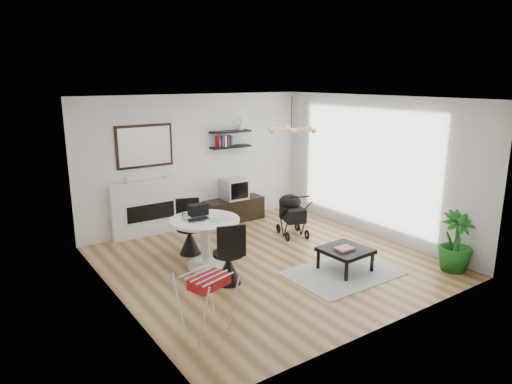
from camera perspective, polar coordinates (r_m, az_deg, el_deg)
floor at (r=7.77m, az=1.46°, el=-8.68°), size 5.00×5.00×0.00m
ceiling at (r=7.18m, az=1.59°, el=11.64°), size 5.00×5.00×0.00m
wall_back at (r=9.45m, az=-7.42°, el=3.86°), size 5.00×0.00×5.00m
wall_left at (r=6.27m, az=-17.33°, el=-1.87°), size 0.00×5.00×5.00m
wall_right at (r=9.02m, az=14.51°, el=3.05°), size 0.00×5.00×5.00m
sheer_curtain at (r=9.08m, az=13.15°, el=3.19°), size 0.04×3.60×2.60m
fireplace at (r=9.09m, az=-13.24°, el=-1.10°), size 1.50×0.17×2.16m
shelf_lower at (r=9.66m, az=-3.19°, el=5.67°), size 0.90×0.25×0.04m
shelf_upper at (r=9.62m, az=-3.21°, el=7.56°), size 0.90×0.25×0.04m
pendant_lamp at (r=7.88m, az=4.43°, el=7.80°), size 0.90×0.90×0.10m
tv_console at (r=9.86m, az=-2.76°, el=-2.23°), size 1.30×0.46×0.49m
crt_tv at (r=9.74m, az=-2.72°, el=0.40°), size 0.50×0.44×0.44m
dining_table at (r=7.42m, az=-6.37°, el=-5.42°), size 1.12×1.12×0.82m
laptop at (r=7.24m, az=-7.06°, el=-3.51°), size 0.36×0.24×0.03m
black_bag at (r=7.53m, az=-7.26°, el=-2.20°), size 0.31×0.19×0.18m
newspaper at (r=7.28m, az=-4.53°, el=-3.40°), size 0.34×0.29×0.01m
drinking_glass at (r=7.32m, az=-8.99°, el=-3.04°), size 0.07×0.07×0.11m
chair_far at (r=8.10m, az=-8.30°, el=-5.58°), size 0.50×0.51×0.96m
chair_near at (r=6.87m, az=-3.42°, el=-9.05°), size 0.50×0.52×0.97m
drying_rack at (r=5.56m, az=-6.12°, el=-13.66°), size 0.65×0.63×0.80m
stroller at (r=8.95m, az=4.50°, el=-3.01°), size 0.64×0.81×0.89m
rug at (r=7.45m, az=10.72°, el=-9.93°), size 1.68×1.22×0.01m
coffee_table at (r=7.45m, az=11.11°, el=-7.25°), size 0.73×0.73×0.36m
magazines at (r=7.37m, az=11.00°, el=-6.97°), size 0.28×0.23×0.04m
potted_plant at (r=7.92m, az=23.68°, el=-5.72°), size 0.68×0.68×0.97m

